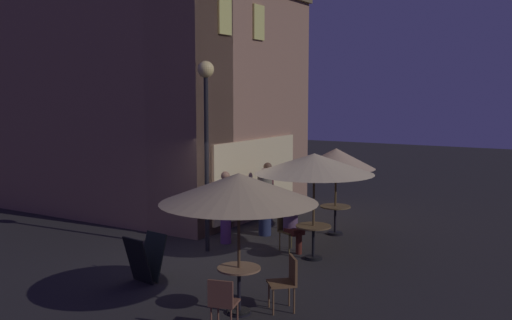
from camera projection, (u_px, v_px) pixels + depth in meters
The scene contains 17 objects.
ground_plane at pixel (207, 260), 12.38m from camera, with size 60.00×60.00×0.00m, color black.
cafe_building at pixel (152, 88), 16.55m from camera, with size 6.11×8.83×7.48m.
street_lamp_near_corner at pixel (206, 112), 12.73m from camera, with size 0.37×0.37×4.29m.
menu_sandwich_board at pixel (145, 258), 10.89m from camera, with size 0.71×0.63×0.90m.
cafe_table_0 at pixel (313, 234), 12.39m from camera, with size 0.77×0.77×0.74m.
cafe_table_1 at pixel (335, 213), 14.56m from camera, with size 0.78×0.78×0.74m.
cafe_table_2 at pixel (239, 281), 9.32m from camera, with size 0.71×0.71×0.78m.
patio_umbrella_0 at pixel (314, 164), 12.22m from camera, with size 2.57×2.57×2.31m.
patio_umbrella_1 at pixel (336, 159), 14.40m from camera, with size 1.97×1.97×2.21m.
patio_umbrella_2 at pixel (239, 188), 9.14m from camera, with size 2.56×2.56×2.32m.
cafe_chair_0 at pixel (288, 226), 13.09m from camera, with size 0.56×0.56×0.95m.
cafe_chair_1 at pixel (287, 278), 9.46m from camera, with size 0.62×0.62×0.90m.
cafe_chair_2 at pixel (223, 300), 8.54m from camera, with size 0.48×0.48×0.85m.
patron_seated_0 at pixel (292, 221), 12.95m from camera, with size 0.45×0.53×1.26m.
patron_standing_1 at pixel (265, 202), 14.45m from camera, with size 0.38×0.38×1.72m.
patron_standing_2 at pixel (226, 207), 13.67m from camera, with size 0.30×0.30×1.74m.
patron_standing_3 at pixel (268, 193), 15.64m from camera, with size 0.33×0.33×1.71m.
Camera 1 is at (-9.77, -7.11, 3.59)m, focal length 40.22 mm.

